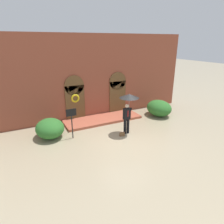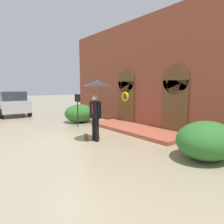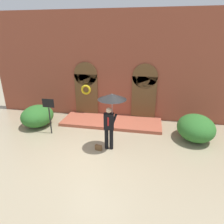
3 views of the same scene
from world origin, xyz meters
name	(u,v)px [view 1 (image 1 of 3)]	position (x,y,z in m)	size (l,w,h in m)	color
ground_plane	(125,138)	(0.00, 0.00, 0.00)	(80.00, 80.00, 0.00)	tan
building_facade	(95,79)	(0.00, 4.15, 2.68)	(14.00, 2.30, 5.60)	brown
person_with_umbrella	(129,102)	(0.49, 0.54, 1.91)	(1.10, 1.10, 2.36)	black
handbag	(122,134)	(-0.01, 0.34, 0.11)	(0.28, 0.12, 0.22)	brown
sign_post	(72,119)	(-2.59, 1.36, 1.16)	(0.56, 0.06, 1.72)	black
shrub_left	(50,128)	(-3.67, 2.06, 0.53)	(1.55, 1.79, 1.06)	#2D6B28
shrub_right	(159,108)	(4.01, 2.06, 0.56)	(1.62, 1.93, 1.12)	#2D6B28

